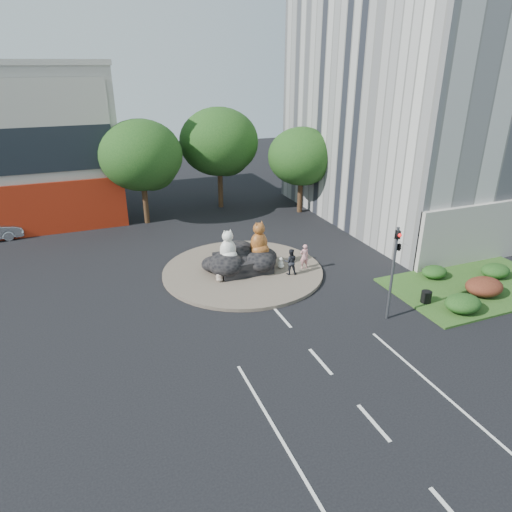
{
  "coord_description": "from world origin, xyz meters",
  "views": [
    {
      "loc": [
        -8.82,
        -14.49,
        12.23
      ],
      "look_at": [
        0.01,
        7.77,
        2.0
      ],
      "focal_mm": 32.0,
      "sensor_mm": 36.0,
      "label": 1
    }
  ],
  "objects": [
    {
      "name": "ground",
      "position": [
        0.0,
        0.0,
        0.0
      ],
      "size": [
        120.0,
        120.0,
        0.0
      ],
      "primitive_type": "plane",
      "color": "black",
      "rests_on": "ground"
    },
    {
      "name": "roundabout_island",
      "position": [
        0.0,
        10.0,
        0.1
      ],
      "size": [
        10.0,
        10.0,
        0.2
      ],
      "primitive_type": "cylinder",
      "color": "brown",
      "rests_on": "ground"
    },
    {
      "name": "rock_plinth",
      "position": [
        0.0,
        10.0,
        0.65
      ],
      "size": [
        3.2,
        2.6,
        0.9
      ],
      "primitive_type": null,
      "color": "black",
      "rests_on": "roundabout_island"
    },
    {
      "name": "grass_verge",
      "position": [
        12.0,
        3.0,
        0.06
      ],
      "size": [
        10.0,
        6.0,
        0.12
      ],
      "primitive_type": "cube",
      "color": "#1E4416",
      "rests_on": "ground"
    },
    {
      "name": "tree_left",
      "position": [
        -3.93,
        22.06,
        5.25
      ],
      "size": [
        6.46,
        6.46,
        8.27
      ],
      "color": "#382314",
      "rests_on": "ground"
    },
    {
      "name": "tree_mid",
      "position": [
        3.07,
        24.06,
        5.56
      ],
      "size": [
        6.84,
        6.84,
        8.76
      ],
      "color": "#382314",
      "rests_on": "ground"
    },
    {
      "name": "tree_right",
      "position": [
        9.07,
        20.06,
        4.63
      ],
      "size": [
        5.7,
        5.7,
        7.3
      ],
      "color": "#382314",
      "rests_on": "ground"
    },
    {
      "name": "hedge_near_green",
      "position": [
        9.0,
        1.0,
        0.57
      ],
      "size": [
        2.0,
        1.6,
        0.9
      ],
      "primitive_type": "ellipsoid",
      "color": "#133912",
      "rests_on": "grass_verge"
    },
    {
      "name": "hedge_red",
      "position": [
        11.5,
        2.0,
        0.61
      ],
      "size": [
        2.2,
        1.76,
        0.99
      ],
      "primitive_type": "ellipsoid",
      "color": "#441812",
      "rests_on": "grass_verge"
    },
    {
      "name": "hedge_mid_green",
      "position": [
        14.0,
        3.5,
        0.53
      ],
      "size": [
        1.8,
        1.44,
        0.81
      ],
      "primitive_type": "ellipsoid",
      "color": "#133912",
      "rests_on": "grass_verge"
    },
    {
      "name": "hedge_back_green",
      "position": [
        10.5,
        4.8,
        0.48
      ],
      "size": [
        1.6,
        1.28,
        0.72
      ],
      "primitive_type": "ellipsoid",
      "color": "#133912",
      "rests_on": "grass_verge"
    },
    {
      "name": "traffic_light",
      "position": [
        5.1,
        2.0,
        3.62
      ],
      "size": [
        0.44,
        1.24,
        5.0
      ],
      "color": "#595B60",
      "rests_on": "ground"
    },
    {
      "name": "street_lamp",
      "position": [
        12.82,
        8.0,
        4.55
      ],
      "size": [
        2.34,
        0.22,
        8.06
      ],
      "color": "#595B60",
      "rests_on": "ground"
    },
    {
      "name": "cat_white",
      "position": [
        -1.0,
        9.82,
        2.08
      ],
      "size": [
        1.29,
        1.15,
        1.96
      ],
      "primitive_type": null,
      "rotation": [
        0.0,
        0.0,
        0.12
      ],
      "color": "white",
      "rests_on": "rock_plinth"
    },
    {
      "name": "cat_tabby",
      "position": [
        1.06,
        9.93,
        2.19
      ],
      "size": [
        1.58,
        1.47,
        2.18
      ],
      "primitive_type": null,
      "rotation": [
        0.0,
        0.0,
        0.3
      ],
      "color": "#AB6D23",
      "rests_on": "rock_plinth"
    },
    {
      "name": "kitten_calico",
      "position": [
        -1.86,
        8.96,
        0.6
      ],
      "size": [
        0.64,
        0.63,
        0.81
      ],
      "primitive_type": null,
      "rotation": [
        0.0,
        0.0,
        -0.66
      ],
      "color": "silver",
      "rests_on": "roundabout_island"
    },
    {
      "name": "kitten_white",
      "position": [
        2.33,
        9.38,
        0.56
      ],
      "size": [
        0.57,
        0.55,
        0.73
      ],
      "primitive_type": null,
      "rotation": [
        0.0,
        0.0,
        0.54
      ],
      "color": "white",
      "rests_on": "roundabout_island"
    },
    {
      "name": "pedestrian_pink",
      "position": [
        3.68,
        8.8,
        1.0
      ],
      "size": [
        0.6,
        0.42,
        1.59
      ],
      "primitive_type": "imported",
      "rotation": [
        0.0,
        0.0,
        3.08
      ],
      "color": "pink",
      "rests_on": "roundabout_island"
    },
    {
      "name": "pedestrian_dark",
      "position": [
        2.48,
        8.31,
        1.03
      ],
      "size": [
        0.96,
        0.85,
        1.65
      ],
      "primitive_type": "imported",
      "rotation": [
        0.0,
        0.0,
        2.81
      ],
      "color": "black",
      "rests_on": "roundabout_island"
    },
    {
      "name": "litter_bin",
      "position": [
        7.89,
        2.49,
        0.44
      ],
      "size": [
        0.73,
        0.73,
        0.64
      ],
      "primitive_type": "cylinder",
      "rotation": [
        0.0,
        0.0,
        -0.37
      ],
      "color": "black",
      "rests_on": "grass_verge"
    }
  ]
}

